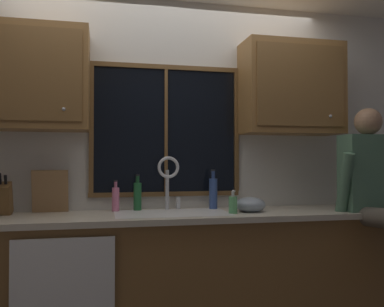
% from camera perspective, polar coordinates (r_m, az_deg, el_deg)
% --- Properties ---
extents(back_wall, '(5.92, 0.12, 2.55)m').
position_cam_1_polar(back_wall, '(3.28, -3.81, -1.26)').
color(back_wall, silver).
rests_on(back_wall, floor).
extents(window_glass, '(1.10, 0.02, 0.95)m').
position_cam_1_polar(window_glass, '(3.22, -3.54, 3.19)').
color(window_glass, black).
extents(window_frame_top, '(1.17, 0.02, 0.04)m').
position_cam_1_polar(window_frame_top, '(3.29, -3.50, 11.79)').
color(window_frame_top, brown).
extents(window_frame_bottom, '(1.17, 0.02, 0.04)m').
position_cam_1_polar(window_frame_bottom, '(3.21, -3.53, -5.59)').
color(window_frame_bottom, brown).
extents(window_frame_left, '(0.03, 0.02, 0.95)m').
position_cam_1_polar(window_frame_left, '(3.18, -13.70, 3.28)').
color(window_frame_left, brown).
extents(window_frame_right, '(0.03, 0.02, 0.95)m').
position_cam_1_polar(window_frame_right, '(3.35, 6.14, 3.03)').
color(window_frame_right, brown).
extents(window_mullion_center, '(0.02, 0.02, 0.95)m').
position_cam_1_polar(window_mullion_center, '(3.21, -3.51, 3.20)').
color(window_mullion_center, brown).
extents(lower_cabinet_run, '(3.52, 0.58, 0.88)m').
position_cam_1_polar(lower_cabinet_run, '(3.05, -2.81, -17.15)').
color(lower_cabinet_run, brown).
rests_on(lower_cabinet_run, floor).
extents(countertop, '(3.58, 0.62, 0.04)m').
position_cam_1_polar(countertop, '(2.94, -2.74, -8.60)').
color(countertop, beige).
rests_on(countertop, lower_cabinet_run).
extents(dishwasher_front, '(0.60, 0.02, 0.74)m').
position_cam_1_polar(dishwasher_front, '(2.71, -17.30, -18.77)').
color(dishwasher_front, white).
extents(upper_cabinet_left, '(0.79, 0.36, 0.72)m').
position_cam_1_polar(upper_cabinet_left, '(3.11, -21.35, 9.66)').
color(upper_cabinet_left, olive).
extents(upper_cabinet_right, '(0.79, 0.36, 0.72)m').
position_cam_1_polar(upper_cabinet_right, '(3.40, 13.53, 8.68)').
color(upper_cabinet_right, olive).
extents(sink, '(0.80, 0.46, 0.21)m').
position_cam_1_polar(sink, '(2.96, -2.68, -10.07)').
color(sink, silver).
rests_on(sink, lower_cabinet_run).
extents(faucet, '(0.18, 0.09, 0.40)m').
position_cam_1_polar(faucet, '(3.11, -3.10, -3.14)').
color(faucet, silver).
rests_on(faucet, countertop).
extents(person_sitting_on_counter, '(0.54, 0.59, 1.26)m').
position_cam_1_polar(person_sitting_on_counter, '(3.26, 24.18, -4.18)').
color(person_sitting_on_counter, '#595147').
rests_on(person_sitting_on_counter, countertop).
extents(knife_block, '(0.12, 0.18, 0.32)m').
position_cam_1_polar(knife_block, '(3.09, -24.75, -5.73)').
color(knife_block, brown).
rests_on(knife_block, countertop).
extents(cutting_board, '(0.25, 0.08, 0.31)m').
position_cam_1_polar(cutting_board, '(3.13, -18.95, -4.95)').
color(cutting_board, '#997047').
rests_on(cutting_board, countertop).
extents(mixing_bowl, '(0.22, 0.22, 0.11)m').
position_cam_1_polar(mixing_bowl, '(3.05, 8.01, -7.00)').
color(mixing_bowl, '#8C99A8').
rests_on(mixing_bowl, countertop).
extents(soap_dispenser, '(0.06, 0.07, 0.17)m').
position_cam_1_polar(soap_dispenser, '(2.92, 5.67, -7.00)').
color(soap_dispenser, '#59A566').
rests_on(soap_dispenser, countertop).
extents(bottle_green_glass, '(0.06, 0.06, 0.27)m').
position_cam_1_polar(bottle_green_glass, '(3.11, -7.51, -5.77)').
color(bottle_green_glass, '#1E592D').
rests_on(bottle_green_glass, countertop).
extents(bottle_tall_clear, '(0.06, 0.06, 0.30)m').
position_cam_1_polar(bottle_tall_clear, '(3.19, 2.94, -5.40)').
color(bottle_tall_clear, '#334C8C').
rests_on(bottle_tall_clear, countertop).
extents(bottle_amber_small, '(0.05, 0.05, 0.23)m').
position_cam_1_polar(bottle_amber_small, '(3.09, -10.47, -6.10)').
color(bottle_amber_small, pink).
rests_on(bottle_amber_small, countertop).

